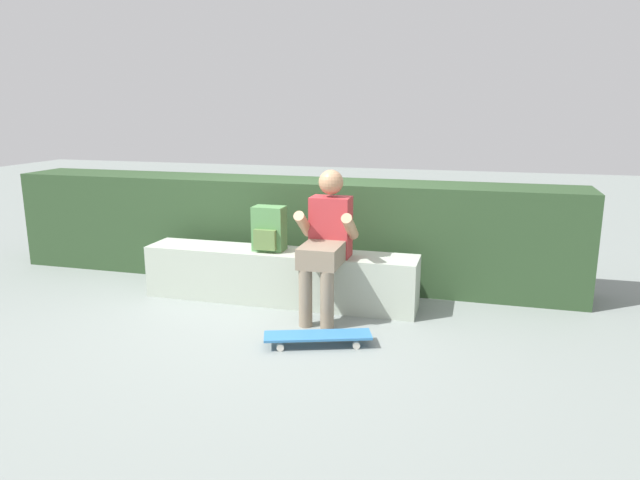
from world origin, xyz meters
The scene contains 6 objects.
ground_plane centered at (0.00, 0.00, 0.00)m, with size 24.00×24.00×0.00m, color gray.
bench_main centered at (0.00, 0.27, 0.24)m, with size 2.50×0.42×0.48m.
person_skater centered at (0.50, 0.06, 0.67)m, with size 0.49×0.62×1.23m.
skateboard_near_person centered at (0.61, -0.61, 0.07)m, with size 0.82×0.45×0.09m.
backpack_on_bench centered at (-0.09, 0.26, 0.67)m, with size 0.28×0.23×0.40m.
hedge_row centered at (-0.21, 1.02, 0.51)m, with size 5.86×0.63×1.03m.
Camera 1 is at (1.71, -4.48, 1.75)m, focal length 32.38 mm.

